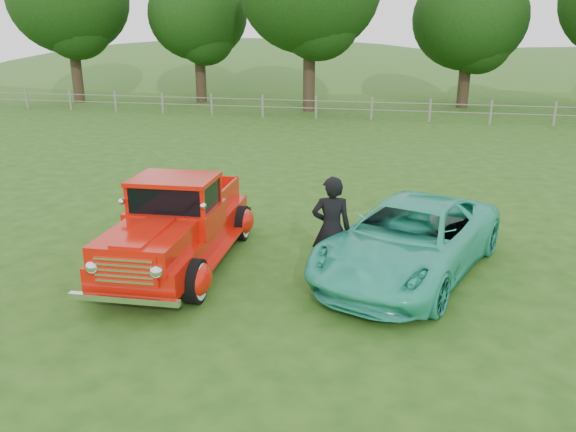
% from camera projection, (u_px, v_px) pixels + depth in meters
% --- Properties ---
extents(ground, '(140.00, 140.00, 0.00)m').
position_uv_depth(ground, '(249.00, 301.00, 9.48)').
color(ground, '#214913').
rests_on(ground, ground).
extents(distant_hills, '(116.00, 60.00, 18.00)m').
position_uv_depth(distant_hills, '(365.00, 114.00, 66.84)').
color(distant_hills, '#2C5B21').
rests_on(distant_hills, ground).
extents(fence_line, '(48.00, 0.12, 1.20)m').
position_uv_depth(fence_line, '(372.00, 109.00, 29.66)').
color(fence_line, gray).
rests_on(fence_line, ground).
extents(tree_far_west, '(7.60, 7.60, 9.93)m').
position_uv_depth(tree_far_west, '(69.00, 0.00, 35.98)').
color(tree_far_west, '#322419').
rests_on(tree_far_west, ground).
extents(tree_mid_west, '(6.40, 6.40, 8.46)m').
position_uv_depth(tree_mid_west, '(198.00, 15.00, 36.35)').
color(tree_mid_west, '#322419').
rests_on(tree_mid_west, ground).
extents(tree_near_east, '(6.80, 6.80, 8.33)m').
position_uv_depth(tree_near_east, '(470.00, 19.00, 33.62)').
color(tree_near_east, '#322419').
rests_on(tree_near_east, ground).
extents(red_pickup, '(2.46, 5.08, 1.78)m').
position_uv_depth(red_pickup, '(178.00, 226.00, 10.77)').
color(red_pickup, black).
rests_on(red_pickup, ground).
extents(teal_sedan, '(3.80, 5.42, 1.37)m').
position_uv_depth(teal_sedan, '(410.00, 239.00, 10.39)').
color(teal_sedan, '#2EBB99').
rests_on(teal_sedan, ground).
extents(man, '(0.79, 0.61, 1.94)m').
position_uv_depth(man, '(331.00, 229.00, 10.07)').
color(man, black).
rests_on(man, ground).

